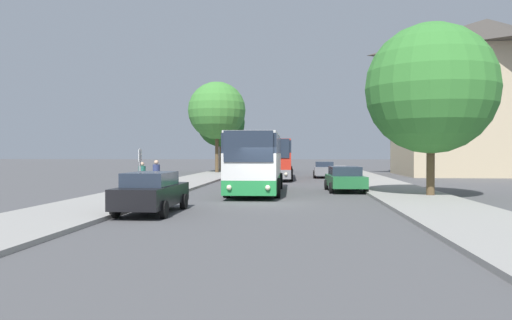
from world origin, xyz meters
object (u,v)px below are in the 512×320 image
(tree_left_far, at_px, (221,123))
(bus_stop_sign, at_px, (140,166))
(pedestrian_waiting_far, at_px, (156,177))
(parked_car_right_near, at_px, (345,178))
(bus_front, at_px, (256,162))
(bus_middle, at_px, (276,158))
(parked_car_left_curb, at_px, (152,192))
(parked_car_right_far, at_px, (324,169))
(bus_rear, at_px, (278,157))
(pedestrian_waiting_near, at_px, (142,178))
(tree_right_near, at_px, (431,89))
(tree_left_near, at_px, (217,111))

(tree_left_far, bearing_deg, bus_stop_sign, -87.96)
(bus_stop_sign, height_order, pedestrian_waiting_far, bus_stop_sign)
(parked_car_right_near, xyz_separation_m, bus_stop_sign, (-10.53, -5.17, 0.83))
(bus_front, xyz_separation_m, bus_stop_sign, (-5.47, -3.68, -0.17))
(bus_middle, bearing_deg, parked_car_right_near, -72.33)
(parked_car_left_curb, relative_size, parked_car_right_far, 1.05)
(parked_car_left_curb, bearing_deg, bus_front, 72.99)
(bus_stop_sign, distance_m, tree_left_far, 33.50)
(bus_front, xyz_separation_m, bus_rear, (0.00, 28.64, -0.01))
(bus_front, height_order, bus_rear, bus_front)
(parked_car_right_far, distance_m, tree_left_far, 17.17)
(pedestrian_waiting_near, bearing_deg, tree_right_near, 14.30)
(bus_rear, relative_size, tree_left_far, 1.31)
(tree_left_near, relative_size, tree_left_far, 1.17)
(bus_front, relative_size, tree_left_far, 1.23)
(bus_rear, height_order, bus_stop_sign, bus_rear)
(bus_rear, height_order, parked_car_right_far, bus_rear)
(tree_right_near, bearing_deg, pedestrian_waiting_near, -179.16)
(parked_car_right_far, relative_size, tree_right_near, 0.51)
(parked_car_right_near, distance_m, parked_car_right_far, 16.15)
(parked_car_right_near, bearing_deg, parked_car_right_far, -91.09)
(parked_car_right_far, relative_size, tree_left_near, 0.45)
(parked_car_right_near, relative_size, bus_stop_sign, 1.99)
(bus_stop_sign, distance_m, pedestrian_waiting_far, 1.03)
(bus_front, distance_m, tree_right_near, 9.93)
(bus_stop_sign, bearing_deg, parked_car_right_far, 64.54)
(bus_rear, bearing_deg, pedestrian_waiting_near, -99.04)
(bus_front, relative_size, parked_car_left_curb, 2.25)
(bus_front, xyz_separation_m, tree_left_far, (-6.65, 29.54, 3.97))
(bus_rear, distance_m, tree_left_near, 8.76)
(bus_front, height_order, bus_middle, bus_middle)
(tree_right_near, bearing_deg, bus_front, 165.53)
(parked_car_left_curb, xyz_separation_m, tree_right_near, (12.01, 7.40, 4.65))
(parked_car_right_far, xyz_separation_m, bus_stop_sign, (-10.15, -21.31, 0.83))
(bus_rear, xyz_separation_m, parked_car_right_far, (4.67, -11.01, -0.99))
(bus_middle, height_order, parked_car_left_curb, bus_middle)
(parked_car_left_curb, height_order, pedestrian_waiting_near, pedestrian_waiting_near)
(parked_car_right_near, height_order, pedestrian_waiting_far, pedestrian_waiting_far)
(parked_car_right_near, xyz_separation_m, parked_car_right_far, (-0.39, 16.14, 0.00))
(bus_front, bearing_deg, parked_car_right_near, 15.54)
(bus_front, relative_size, pedestrian_waiting_far, 5.96)
(bus_middle, bearing_deg, pedestrian_waiting_near, -110.35)
(parked_car_right_near, distance_m, tree_right_near, 7.16)
(parked_car_right_near, relative_size, parked_car_right_far, 1.06)
(bus_rear, xyz_separation_m, parked_car_left_curb, (-3.08, -38.34, -0.96))
(bus_front, relative_size, bus_rear, 0.94)
(pedestrian_waiting_far, height_order, tree_right_near, tree_right_near)
(bus_rear, xyz_separation_m, tree_left_far, (-6.65, 0.90, 3.98))
(bus_front, height_order, tree_right_near, tree_right_near)
(parked_car_right_far, distance_m, pedestrian_waiting_near, 22.69)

